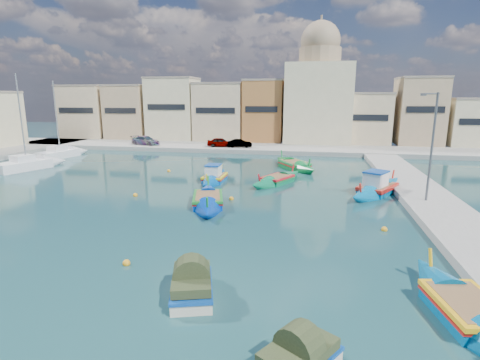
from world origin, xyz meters
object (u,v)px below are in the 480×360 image
(luzzu_green, at_px, (294,166))
(luzzu_blue_south, at_px, (208,201))
(yacht_north, at_px, (68,153))
(yacht_midnorth, at_px, (38,164))
(luzzu_cyan_mid, at_px, (277,180))
(luzzu_blue_cabin, at_px, (215,178))
(luzzu_turquoise_cabin, at_px, (377,189))
(church_block, at_px, (318,92))
(quay_street_lamp, at_px, (431,147))
(tender_near, at_px, (192,286))
(tender_far, at_px, (299,360))
(luzzu_cyan_south, at_px, (467,312))

(luzzu_green, bearing_deg, luzzu_blue_south, -109.75)
(yacht_north, height_order, yacht_midnorth, yacht_midnorth)
(luzzu_cyan_mid, bearing_deg, luzzu_blue_south, -118.65)
(luzzu_blue_cabin, height_order, luzzu_blue_south, luzzu_blue_cabin)
(luzzu_blue_south, distance_m, yacht_north, 30.47)
(luzzu_turquoise_cabin, bearing_deg, yacht_midnorth, 172.25)
(church_block, distance_m, luzzu_cyan_mid, 29.85)
(church_block, bearing_deg, yacht_midnorth, -139.48)
(luzzu_turquoise_cabin, distance_m, luzzu_cyan_mid, 8.64)
(quay_street_lamp, relative_size, luzzu_cyan_mid, 1.03)
(tender_near, distance_m, tender_far, 5.49)
(tender_near, height_order, yacht_north, yacht_north)
(church_block, bearing_deg, yacht_north, -150.87)
(church_block, bearing_deg, tender_near, -95.91)
(luzzu_turquoise_cabin, bearing_deg, quay_street_lamp, -50.43)
(luzzu_turquoise_cabin, bearing_deg, luzzu_blue_cabin, 172.97)
(church_block, relative_size, luzzu_blue_south, 2.09)
(luzzu_blue_cabin, bearing_deg, tender_far, -69.76)
(luzzu_blue_cabin, relative_size, yacht_midnorth, 0.67)
(luzzu_blue_cabin, relative_size, luzzu_green, 0.84)
(luzzu_cyan_south, bearing_deg, yacht_midnorth, 147.40)
(luzzu_blue_south, bearing_deg, luzzu_green, 70.25)
(quay_street_lamp, xyz_separation_m, luzzu_green, (-9.89, 12.93, -4.04))
(church_block, height_order, yacht_midnorth, church_block)
(luzzu_blue_cabin, xyz_separation_m, luzzu_green, (6.92, 7.89, -0.02))
(luzzu_turquoise_cabin, relative_size, yacht_midnorth, 0.83)
(luzzu_green, bearing_deg, tender_far, -86.91)
(luzzu_blue_cabin, height_order, tender_near, luzzu_blue_cabin)
(church_block, distance_m, luzzu_green, 22.71)
(quay_street_lamp, relative_size, tender_far, 2.68)
(yacht_north, bearing_deg, tender_far, -47.51)
(quay_street_lamp, xyz_separation_m, tender_far, (-8.21, -18.28, -3.94))
(church_block, bearing_deg, tender_far, -90.84)
(luzzu_blue_south, xyz_separation_m, tender_near, (2.87, -12.52, 0.18))
(yacht_midnorth, bearing_deg, church_block, 40.52)
(church_block, distance_m, luzzu_turquoise_cabin, 32.08)
(church_block, height_order, luzzu_turquoise_cabin, church_block)
(luzzu_blue_cabin, bearing_deg, luzzu_green, 48.74)
(tender_far, height_order, yacht_midnorth, yacht_midnorth)
(quay_street_lamp, bearing_deg, yacht_north, 157.97)
(luzzu_turquoise_cabin, relative_size, luzzu_blue_cabin, 1.24)
(luzzu_blue_cabin, height_order, luzzu_cyan_south, luzzu_blue_cabin)
(luzzu_turquoise_cabin, distance_m, tender_near, 20.63)
(luzzu_cyan_south, relative_size, tender_near, 2.52)
(luzzu_blue_cabin, distance_m, luzzu_green, 10.49)
(church_block, relative_size, quay_street_lamp, 2.39)
(luzzu_cyan_south, distance_m, tender_near, 10.07)
(tender_far, bearing_deg, luzzu_cyan_mid, 96.87)
(luzzu_blue_south, bearing_deg, luzzu_cyan_south, -43.28)
(luzzu_green, xyz_separation_m, tender_near, (-2.61, -27.79, 0.15))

